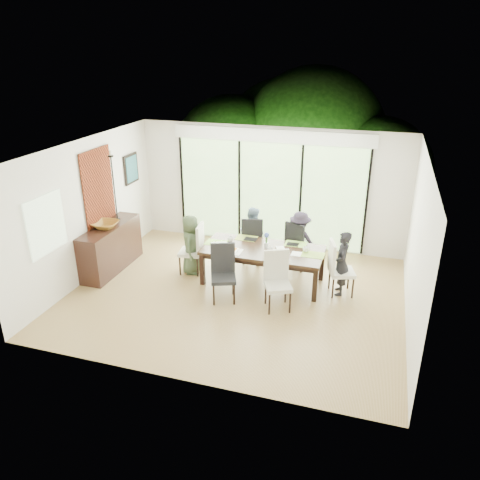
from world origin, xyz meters
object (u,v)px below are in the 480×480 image
(table_top, at_px, (263,250))
(chair_far_left, at_px, (252,239))
(chair_left_end, at_px, (190,248))
(person_far_left, at_px, (252,235))
(chair_far_right, at_px, (299,244))
(bowl, at_px, (105,225))
(chair_near_left, at_px, (223,274))
(chair_right_end, at_px, (342,268))
(person_left_end, at_px, (191,244))
(person_right_end, at_px, (342,263))
(sideboard, at_px, (111,248))
(chair_near_right, at_px, (278,282))
(vase, at_px, (266,245))
(cup_a, at_px, (231,239))
(cup_b, at_px, (270,250))
(cup_c, at_px, (306,250))
(laptop, at_px, (219,245))
(person_far_right, at_px, (299,240))

(table_top, bearing_deg, chair_far_left, 117.90)
(chair_left_end, height_order, person_far_left, person_far_left)
(chair_far_right, bearing_deg, bowl, 41.42)
(chair_near_left, distance_m, bowl, 2.68)
(chair_right_end, xyz_separation_m, person_left_end, (-2.98, 0.00, 0.09))
(chair_far_left, relative_size, chair_far_right, 1.00)
(person_right_end, xyz_separation_m, sideboard, (-4.58, -0.35, -0.14))
(chair_near_left, bearing_deg, chair_near_right, -21.18)
(vase, distance_m, cup_a, 0.76)
(table_top, distance_m, vase, 0.11)
(table_top, distance_m, chair_far_right, 1.03)
(table_top, height_order, person_right_end, person_right_end)
(chair_far_right, xyz_separation_m, sideboard, (-3.65, -1.20, -0.05))
(person_right_end, height_order, person_far_left, same)
(chair_right_end, height_order, cup_a, chair_right_end)
(table_top, distance_m, chair_left_end, 1.51)
(chair_near_left, bearing_deg, cup_b, 28.65)
(chair_left_end, relative_size, chair_near_left, 1.00)
(chair_near_right, bearing_deg, cup_a, 115.06)
(person_far_left, bearing_deg, cup_c, 163.07)
(laptop, bearing_deg, chair_left_end, 148.00)
(chair_far_right, xyz_separation_m, cup_b, (-0.40, -0.95, 0.23))
(chair_near_left, xyz_separation_m, cup_b, (0.65, 0.77, 0.23))
(person_left_end, bearing_deg, person_far_left, -58.92)
(chair_far_left, height_order, person_left_end, person_left_end)
(person_left_end, bearing_deg, vase, -95.91)
(chair_near_right, distance_m, cup_b, 0.88)
(table_top, bearing_deg, cup_a, 167.91)
(cup_a, bearing_deg, bowl, -166.01)
(vase, bearing_deg, person_left_end, -178.13)
(table_top, bearing_deg, cup_c, 7.13)
(vase, height_order, bowl, bowl)
(person_right_end, relative_size, cup_b, 12.90)
(person_left_end, xyz_separation_m, person_right_end, (2.96, 0.00, 0.00))
(chair_left_end, bearing_deg, person_right_end, 82.52)
(cup_a, bearing_deg, vase, -7.59)
(person_right_end, bearing_deg, table_top, -98.06)
(chair_left_end, height_order, cup_a, chair_left_end)
(person_left_end, distance_m, laptop, 0.65)
(person_far_right, bearing_deg, laptop, 42.27)
(person_right_end, distance_m, person_far_left, 2.10)
(table_top, bearing_deg, chair_right_end, -0.00)
(person_far_right, distance_m, cup_b, 1.02)
(person_right_end, xyz_separation_m, person_far_left, (-1.93, 0.83, 0.00))
(chair_right_end, bearing_deg, vase, 70.55)
(person_far_left, height_order, sideboard, person_far_left)
(chair_far_right, relative_size, person_left_end, 0.85)
(vase, bearing_deg, person_right_end, -2.00)
(chair_far_left, height_order, person_far_right, person_far_right)
(chair_near_right, relative_size, person_far_right, 0.85)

